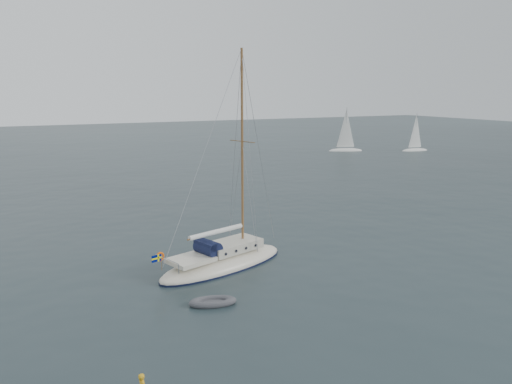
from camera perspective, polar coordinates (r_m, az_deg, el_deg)
name	(u,v)px	position (r m, az deg, el deg)	size (l,w,h in m)	color
ground	(294,271)	(31.97, 4.40, -8.95)	(300.00, 300.00, 0.00)	black
sailboat	(223,251)	(32.27, -3.78, -6.70)	(10.10, 3.02, 14.38)	beige
dinghy	(213,302)	(27.20, -4.97, -12.40)	(2.55, 1.15, 0.37)	#535358
distant_yacht_b	(346,132)	(94.54, 10.24, 6.80)	(6.41, 3.42, 8.49)	silver
distant_yacht_c	(416,134)	(98.11, 17.78, 6.34)	(5.61, 2.99, 7.43)	silver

